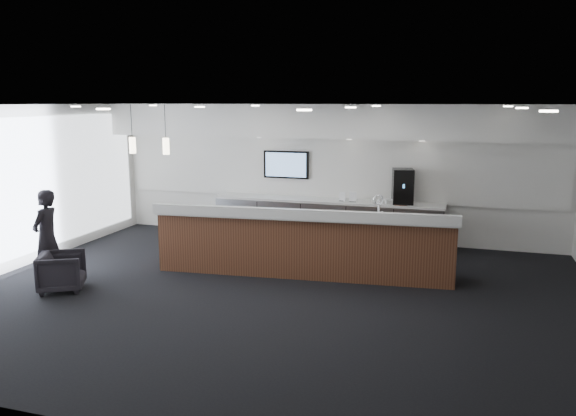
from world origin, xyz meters
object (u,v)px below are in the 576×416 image
(service_counter, at_px, (303,243))
(armchair, at_px, (62,272))
(coffee_machine, at_px, (403,186))
(lounge_guest, at_px, (46,236))

(service_counter, height_order, armchair, service_counter)
(coffee_machine, relative_size, lounge_guest, 0.46)
(service_counter, distance_m, armchair, 4.08)
(service_counter, height_order, coffee_machine, coffee_machine)
(coffee_machine, relative_size, armchair, 1.05)
(service_counter, xyz_separation_m, lounge_guest, (-4.07, -1.69, 0.22))
(service_counter, relative_size, armchair, 7.68)
(coffee_machine, bearing_deg, service_counter, -132.84)
(armchair, bearing_deg, coffee_machine, -77.25)
(service_counter, xyz_separation_m, coffee_machine, (1.47, 2.41, 0.74))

